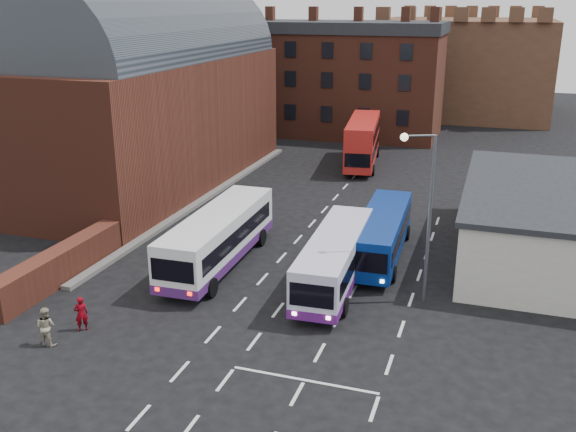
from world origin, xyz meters
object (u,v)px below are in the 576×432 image
(bus_white_inbound, at_px, (335,257))
(pedestrian_beige, at_px, (46,326))
(bus_red_double, at_px, (363,141))
(street_lamp, at_px, (425,203))
(bus_blue, at_px, (382,232))
(bus_white_outbound, at_px, (218,235))
(pedestrian_red, at_px, (81,314))

(bus_white_inbound, relative_size, pedestrian_beige, 5.83)
(bus_red_double, bearing_deg, street_lamp, 100.26)
(bus_blue, height_order, pedestrian_beige, bus_blue)
(pedestrian_beige, bearing_deg, street_lamp, -146.76)
(bus_white_outbound, height_order, bus_white_inbound, bus_white_outbound)
(bus_white_outbound, height_order, street_lamp, street_lamp)
(bus_red_double, bearing_deg, pedestrian_red, 73.12)
(street_lamp, height_order, pedestrian_beige, street_lamp)
(bus_white_inbound, height_order, bus_blue, bus_white_inbound)
(bus_white_inbound, height_order, pedestrian_red, bus_white_inbound)
(bus_white_outbound, bearing_deg, pedestrian_beige, -109.26)
(bus_red_double, xyz_separation_m, pedestrian_red, (-5.62, -34.32, -1.42))
(bus_white_outbound, distance_m, bus_blue, 9.41)
(pedestrian_red, height_order, pedestrian_beige, pedestrian_beige)
(street_lamp, relative_size, pedestrian_red, 5.15)
(bus_white_inbound, height_order, pedestrian_beige, bus_white_inbound)
(street_lamp, height_order, pedestrian_red, street_lamp)
(bus_white_outbound, xyz_separation_m, street_lamp, (11.36, -1.19, 3.34))
(street_lamp, xyz_separation_m, pedestrian_red, (-14.15, -7.82, -4.33))
(bus_blue, bearing_deg, street_lamp, 116.70)
(bus_white_inbound, height_order, street_lamp, street_lamp)
(bus_white_outbound, relative_size, bus_white_inbound, 1.10)
(bus_white_inbound, relative_size, pedestrian_red, 6.22)
(pedestrian_beige, bearing_deg, bus_white_inbound, -135.48)
(bus_blue, xyz_separation_m, bus_red_double, (-5.73, 21.42, 0.65))
(bus_white_inbound, distance_m, pedestrian_red, 12.81)
(bus_blue, bearing_deg, bus_white_outbound, 22.33)
(bus_blue, distance_m, pedestrian_red, 17.20)
(bus_white_outbound, distance_m, pedestrian_beige, 11.17)
(bus_red_double, bearing_deg, pedestrian_beige, 72.48)
(bus_blue, height_order, pedestrian_red, bus_blue)
(bus_blue, relative_size, street_lamp, 1.17)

